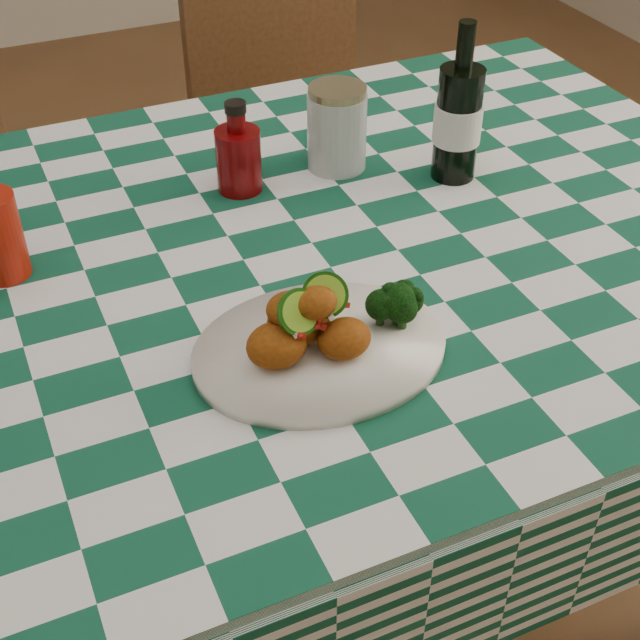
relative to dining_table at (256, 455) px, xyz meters
name	(u,v)px	position (x,y,z in m)	size (l,w,h in m)	color
ground	(265,595)	(0.00, 0.00, -0.39)	(5.00, 5.00, 0.00)	brown
dining_table	(256,455)	(0.00, 0.00, 0.00)	(1.66, 1.06, 0.79)	#104C34
plate	(320,350)	(0.01, -0.23, 0.40)	(0.31, 0.24, 0.02)	white
fried_chicken_pile	(313,318)	(0.01, -0.23, 0.45)	(0.13, 0.10, 0.09)	#90440D
broccoli_side	(393,300)	(0.12, -0.21, 0.44)	(0.07, 0.07, 0.05)	black
ketchup_bottle	(238,147)	(0.06, 0.18, 0.46)	(0.07, 0.07, 0.14)	#5C0406
mason_jar	(337,128)	(0.23, 0.19, 0.46)	(0.09, 0.09, 0.13)	#B2BCBA
beer_bottle	(460,103)	(0.38, 0.08, 0.52)	(0.07, 0.07, 0.25)	black
wooden_chair_right	(305,179)	(0.39, 0.71, 0.05)	(0.41, 0.43, 0.90)	#472814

